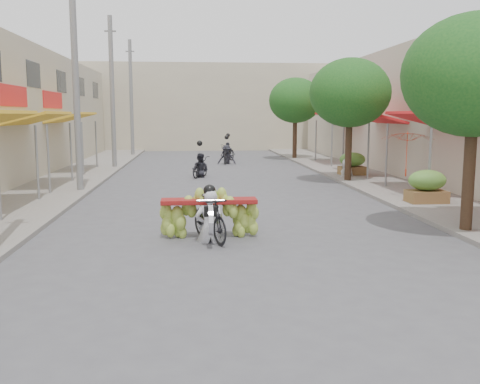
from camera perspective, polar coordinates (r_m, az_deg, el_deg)
The scene contains 18 objects.
ground at distance 8.78m, azimuth 3.18°, elevation -10.95°, with size 120.00×120.00×0.00m, color #545358.
sidewalk_left at distance 24.08m, azimuth -18.97°, elevation 1.05°, with size 4.00×60.00×0.12m, color gray.
sidewalk_right at distance 24.78m, azimuth 14.29°, elevation 1.44°, with size 4.00×60.00×0.12m, color gray.
far_building at distance 46.23m, azimuth -3.65°, elevation 8.98°, with size 20.00×6.00×7.00m, color #BBAF94.
utility_pole_mid at distance 20.67m, azimuth -17.11°, elevation 11.05°, with size 0.60×0.24×8.00m.
utility_pole_far at distance 29.53m, azimuth -13.47°, elevation 10.23°, with size 0.60×0.24×8.00m.
utility_pole_back at distance 38.45m, azimuth -11.52°, elevation 9.78°, with size 0.60×0.24×8.00m.
street_tree_near at distance 13.91m, azimuth 23.77°, elevation 11.26°, with size 3.40×3.40×5.25m.
street_tree_mid at distance 23.19m, azimuth 11.66°, elevation 10.29°, with size 3.40×3.40×5.25m.
street_tree_far at distance 34.85m, azimuth 5.92°, elevation 9.67°, with size 3.40×3.40×5.25m.
produce_crate_mid at distance 17.95m, azimuth 19.33°, elevation 0.83°, with size 1.20×0.88×1.16m.
produce_crate_far at distance 25.41m, azimuth 11.89°, elevation 3.16°, with size 1.20×0.88×1.16m.
banana_motorbike at distance 12.35m, azimuth -3.28°, elevation -1.78°, with size 2.24×1.91×2.25m.
market_umbrella at distance 18.64m, azimuth 17.50°, elevation 6.28°, with size 1.74×1.74×1.54m.
pedestrian at distance 24.73m, azimuth 11.37°, elevation 3.50°, with size 0.90×0.73×1.58m.
bg_motorbike_a at distance 24.90m, azimuth -4.31°, elevation 3.26°, with size 1.20×1.81×1.95m.
bg_motorbike_b at distance 31.53m, azimuth -1.43°, elevation 4.49°, with size 1.15×1.97×1.95m.
bg_motorbike_c at distance 34.59m, azimuth -1.29°, elevation 4.75°, with size 1.12×1.82×1.95m.
Camera 1 is at (-1.21, -8.21, 2.88)m, focal length 40.00 mm.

